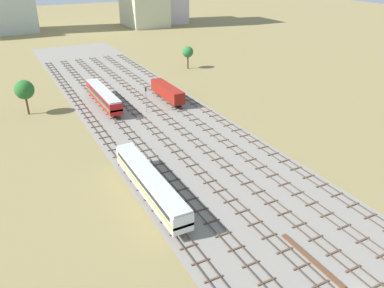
# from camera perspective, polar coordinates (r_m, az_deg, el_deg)

# --- Properties ---
(ground_plane) EXTENTS (480.00, 480.00, 0.00)m
(ground_plane) POSITION_cam_1_polar(r_m,az_deg,el_deg) (84.89, -5.24, 3.43)
(ground_plane) COLOR olive
(ballast_bed) EXTENTS (28.76, 176.00, 0.01)m
(ballast_bed) POSITION_cam_1_polar(r_m,az_deg,el_deg) (84.89, -5.24, 3.43)
(ballast_bed) COLOR gray
(ballast_bed) RESTS_ON ground
(track_far_left) EXTENTS (2.40, 126.00, 0.29)m
(track_far_left) POSITION_cam_1_polar(r_m,az_deg,el_deg) (82.28, -13.48, 2.15)
(track_far_left) COLOR #47382D
(track_far_left) RESTS_ON ground
(track_left) EXTENTS (2.40, 126.00, 0.29)m
(track_left) POSITION_cam_1_polar(r_m,az_deg,el_deg) (83.44, -10.22, 2.81)
(track_left) COLOR #47382D
(track_left) RESTS_ON ground
(track_centre_left) EXTENTS (2.40, 126.00, 0.29)m
(track_centre_left) POSITION_cam_1_polar(r_m,az_deg,el_deg) (84.88, -7.05, 3.43)
(track_centre_left) COLOR #47382D
(track_centre_left) RESTS_ON ground
(track_centre) EXTENTS (2.40, 126.00, 0.29)m
(track_centre) POSITION_cam_1_polar(r_m,az_deg,el_deg) (86.58, -3.99, 4.03)
(track_centre) COLOR #47382D
(track_centre) RESTS_ON ground
(track_centre_right) EXTENTS (2.40, 126.00, 0.29)m
(track_centre_right) POSITION_cam_1_polar(r_m,az_deg,el_deg) (88.52, -1.05, 4.59)
(track_centre_right) COLOR #47382D
(track_centre_right) RESTS_ON ground
(track_right) EXTENTS (2.40, 126.00, 0.29)m
(track_right) POSITION_cam_1_polar(r_m,az_deg,el_deg) (90.69, 1.76, 5.11)
(track_right) COLOR #47382D
(track_right) RESTS_ON ground
(passenger_coach_far_left_nearest) EXTENTS (2.96, 22.00, 3.80)m
(passenger_coach_far_left_nearest) POSITION_cam_1_polar(r_m,az_deg,el_deg) (56.96, -6.18, -5.57)
(passenger_coach_far_left_nearest) COLOR white
(passenger_coach_far_left_nearest) RESTS_ON ground
(freight_boxcar_centre_right_near) EXTENTS (2.87, 14.00, 3.60)m
(freight_boxcar_centre_right_near) POSITION_cam_1_polar(r_m,az_deg,el_deg) (95.85, -3.63, 7.68)
(freight_boxcar_centre_right_near) COLOR maroon
(freight_boxcar_centre_right_near) RESTS_ON ground
(diesel_railcar_left_mid) EXTENTS (2.96, 20.50, 3.80)m
(diesel_railcar_left_mid) POSITION_cam_1_polar(r_m,az_deg,el_deg) (94.35, -12.83, 6.88)
(diesel_railcar_left_mid) COLOR red
(diesel_railcar_left_mid) RESTS_ON ground
(signal_post_nearest) EXTENTS (0.28, 0.47, 5.99)m
(signal_post_nearest) POSITION_cam_1_polar(r_m,az_deg,el_deg) (88.45, -6.75, 6.89)
(signal_post_nearest) COLOR gray
(signal_post_nearest) RESTS_ON ground
(lineside_tree_0) EXTENTS (3.46, 3.46, 7.00)m
(lineside_tree_0) POSITION_cam_1_polar(r_m,az_deg,el_deg) (124.52, -0.62, 13.27)
(lineside_tree_0) COLOR #4C331E
(lineside_tree_0) RESTS_ON ground
(lineside_tree_1) EXTENTS (4.23, 4.23, 7.88)m
(lineside_tree_1) POSITION_cam_1_polar(r_m,az_deg,el_deg) (93.58, -23.29, 7.27)
(lineside_tree_1) COLOR #4C331E
(lineside_tree_1) RESTS_ON ground
(spare_rail_bundle) EXTENTS (0.60, 10.00, 0.24)m
(spare_rail_bundle) POSITION_cam_1_polar(r_m,az_deg,el_deg) (49.56, 17.03, -15.80)
(spare_rail_bundle) COLOR brown
(spare_rail_bundle) RESTS_ON ground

